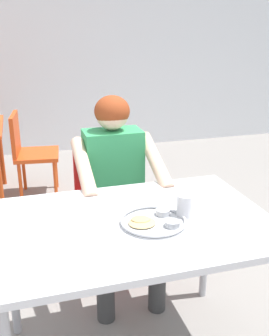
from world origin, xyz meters
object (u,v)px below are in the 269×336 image
Objects in this scene: diner_foreground at (117,180)px; thali_tray at (154,221)px; chair_red_right at (28,149)px; table_foreground at (133,236)px; drinking_cup at (185,205)px; chair_foreground at (109,199)px.

thali_tray is at bearing -90.41° from diner_foreground.
chair_red_right is (-0.45, 2.25, -0.29)m from thali_tray.
chair_red_right is at bearing 106.07° from diner_foreground.
table_foreground is 1.02× the size of diner_foreground.
thali_tray is 0.16m from drinking_cup.
chair_red_right is at bearing 105.17° from drinking_cup.
diner_foreground is at bearing -90.08° from chair_foreground.
diner_foreground is (-0.15, 0.64, -0.10)m from drinking_cup.
chair_red_right is (-0.46, 1.36, -0.01)m from chair_foreground.
diner_foreground reaches higher than chair_red_right.
diner_foreground is at bearing -73.93° from chair_red_right.
chair_foreground reaches higher than chair_red_right.
chair_red_right is at bearing 99.60° from table_foreground.
chair_red_right is at bearing 101.36° from thali_tray.
table_foreground is 0.27m from drinking_cup.
thali_tray is at bearing -170.68° from drinking_cup.
diner_foreground is at bearing 89.59° from thali_tray.
diner_foreground is (-0.00, -0.23, 0.22)m from chair_foreground.
table_foreground is 1.50× the size of chair_red_right.
chair_foreground is (-0.15, 0.87, -0.32)m from drinking_cup.
drinking_cup is 0.66m from diner_foreground.
thali_tray is 0.35× the size of chair_red_right.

